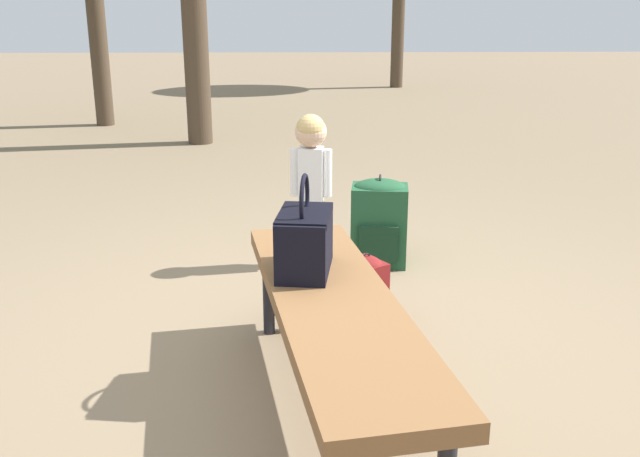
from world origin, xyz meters
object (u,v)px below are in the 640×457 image
Objects in this scene: child_standing at (311,167)px; backpack_large at (379,220)px; park_bench at (334,313)px; handbag at (305,239)px; backpack_small at (366,285)px.

backpack_large is (-0.00, -0.38, -0.30)m from child_standing.
handbag reaches higher than park_bench.
handbag reaches higher than backpack_small.
backpack_large is 0.72m from backpack_small.
child_standing reaches higher than backpack_large.
child_standing is 1.64× the size of backpack_large.
park_bench is at bearing -178.11° from child_standing.
backpack_small is at bearing -25.90° from handbag.
backpack_small is at bearing -12.65° from park_bench.
backpack_small is (-0.70, 0.14, -0.10)m from backpack_large.
handbag is 1.39m from backpack_large.
handbag reaches higher than backpack_large.
handbag is at bearing 154.10° from backpack_small.
backpack_large is (1.53, -0.32, -0.14)m from park_bench.
handbag is at bearing 161.83° from backpack_large.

